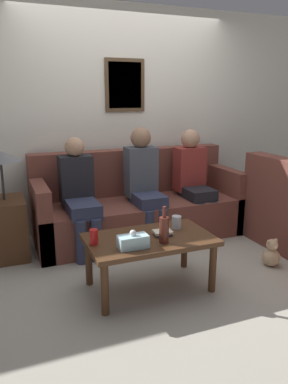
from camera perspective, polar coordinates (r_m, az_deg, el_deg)
ground_plane at (r=3.99m, az=1.84°, el=-8.93°), size 16.00×16.00×0.00m
wall_back at (r=4.59m, az=-3.04°, el=10.95°), size 9.00×0.08×2.60m
couch_main at (r=4.34m, az=-0.93°, el=-2.33°), size 2.35×0.87×0.97m
coffee_table at (r=3.13m, az=0.86°, el=-7.98°), size 1.04×0.62×0.46m
side_table_with_lamp at (r=3.97m, az=-21.03°, el=-4.40°), size 0.51×0.50×1.08m
wine_bottle at (r=2.96m, az=3.08°, el=-5.65°), size 0.08×0.08×0.30m
drinking_glass at (r=3.30m, az=4.97°, el=-4.60°), size 0.08×0.08×0.11m
book_stack at (r=3.15m, az=2.86°, el=-6.22°), size 0.16×0.13×0.04m
soda_can at (r=2.97m, az=-7.64°, el=-6.79°), size 0.07×0.07×0.12m
tissue_box at (r=2.88m, az=-1.69°, el=-7.51°), size 0.23×0.12×0.14m
person_left at (r=3.91m, az=-9.86°, el=0.10°), size 0.34×0.66×1.17m
person_middle at (r=4.11m, az=0.03°, el=1.81°), size 0.34×0.59×1.25m
person_right at (r=4.41m, az=7.55°, el=2.23°), size 0.34×0.58×1.21m
teddy_bear at (r=3.83m, az=18.83°, el=-8.95°), size 0.17×0.17×0.27m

